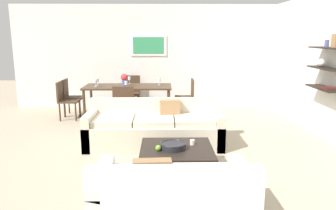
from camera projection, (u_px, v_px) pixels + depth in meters
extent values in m
plane|color=tan|center=(161.00, 151.00, 5.52)|extent=(18.00, 18.00, 0.00)
cube|color=silver|center=(173.00, 57.00, 8.69)|extent=(8.40, 0.06, 2.70)
cube|color=white|center=(148.00, 45.00, 8.58)|extent=(0.95, 0.02, 0.54)
cube|color=#338C59|center=(148.00, 45.00, 8.56)|extent=(0.81, 0.01, 0.43)
cube|color=silver|center=(330.00, 67.00, 5.87)|extent=(0.06, 8.20, 2.70)
cube|color=black|center=(328.00, 48.00, 5.61)|extent=(0.28, 0.90, 0.02)
cube|color=black|center=(326.00, 68.00, 5.68)|extent=(0.28, 0.90, 0.02)
cube|color=black|center=(324.00, 88.00, 5.75)|extent=(0.28, 0.90, 0.02)
cylinder|color=olive|center=(334.00, 41.00, 5.38)|extent=(0.10, 0.10, 0.22)
sphere|color=silver|center=(321.00, 63.00, 5.84)|extent=(0.14, 0.14, 0.14)
cylinder|color=#4C518C|center=(327.00, 43.00, 5.64)|extent=(0.07, 0.07, 0.12)
cube|color=#4C1E19|center=(328.00, 88.00, 5.60)|extent=(0.20, 0.28, 0.03)
cube|color=beige|center=(154.00, 134.00, 5.76)|extent=(2.36, 0.90, 0.42)
cube|color=beige|center=(155.00, 108.00, 6.05)|extent=(2.36, 0.16, 0.36)
cube|color=beige|center=(91.00, 129.00, 5.73)|extent=(0.14, 0.90, 0.60)
cube|color=beige|center=(217.00, 129.00, 5.76)|extent=(0.14, 0.90, 0.60)
cube|color=beige|center=(114.00, 120.00, 5.66)|extent=(0.67, 0.70, 0.10)
cube|color=beige|center=(154.00, 120.00, 5.67)|extent=(0.67, 0.70, 0.10)
cube|color=beige|center=(194.00, 120.00, 5.68)|extent=(0.67, 0.70, 0.10)
cube|color=#99724C|center=(170.00, 110.00, 5.87)|extent=(0.37, 0.15, 0.36)
cube|color=white|center=(173.00, 206.00, 3.32)|extent=(1.56, 0.90, 0.42)
cube|color=white|center=(174.00, 187.00, 2.88)|extent=(1.56, 0.16, 0.36)
cube|color=white|center=(243.00, 197.00, 3.32)|extent=(0.14, 0.90, 0.60)
cube|color=white|center=(102.00, 198.00, 3.29)|extent=(0.14, 0.90, 0.60)
cube|color=white|center=(204.00, 180.00, 3.31)|extent=(0.62, 0.70, 0.10)
cube|color=white|center=(141.00, 181.00, 3.30)|extent=(0.62, 0.70, 0.10)
cube|color=#99724C|center=(152.00, 178.00, 3.05)|extent=(0.37, 0.14, 0.36)
cube|color=black|center=(177.00, 161.00, 4.57)|extent=(1.00, 0.95, 0.38)
cylinder|color=black|center=(173.00, 146.00, 4.49)|extent=(0.35, 0.35, 0.08)
torus|color=black|center=(173.00, 143.00, 4.48)|extent=(0.35, 0.35, 0.02)
cylinder|color=silver|center=(192.00, 142.00, 4.66)|extent=(0.07, 0.07, 0.07)
sphere|color=#669E2D|center=(158.00, 148.00, 4.42)|extent=(0.08, 0.08, 0.08)
cube|color=#422D1E|center=(128.00, 87.00, 7.69)|extent=(2.04, 0.87, 0.04)
cylinder|color=#422D1E|center=(84.00, 106.00, 7.39)|extent=(0.06, 0.06, 0.71)
cylinder|color=#422D1E|center=(169.00, 105.00, 7.42)|extent=(0.06, 0.06, 0.71)
cylinder|color=#422D1E|center=(91.00, 99.00, 8.12)|extent=(0.06, 0.06, 0.71)
cylinder|color=#422D1E|center=(168.00, 99.00, 8.15)|extent=(0.06, 0.06, 0.71)
cube|color=#422D1E|center=(131.00, 94.00, 8.50)|extent=(0.44, 0.44, 0.04)
cube|color=#422D1E|center=(132.00, 84.00, 8.64)|extent=(0.44, 0.04, 0.43)
cylinder|color=#422D1E|center=(124.00, 104.00, 8.36)|extent=(0.04, 0.04, 0.41)
cylinder|color=#422D1E|center=(138.00, 103.00, 8.37)|extent=(0.04, 0.04, 0.41)
cylinder|color=#422D1E|center=(125.00, 101.00, 8.72)|extent=(0.04, 0.04, 0.41)
cylinder|color=#422D1E|center=(139.00, 101.00, 8.72)|extent=(0.04, 0.04, 0.41)
cube|color=#422D1E|center=(74.00, 98.00, 7.93)|extent=(0.44, 0.44, 0.04)
cube|color=#422D1E|center=(65.00, 88.00, 7.88)|extent=(0.04, 0.44, 0.43)
cylinder|color=#422D1E|center=(80.00, 108.00, 7.80)|extent=(0.04, 0.04, 0.41)
cylinder|color=#422D1E|center=(84.00, 105.00, 8.15)|extent=(0.04, 0.04, 0.41)
cylinder|color=#422D1E|center=(65.00, 108.00, 7.80)|extent=(0.04, 0.04, 0.41)
cylinder|color=#422D1E|center=(69.00, 105.00, 8.15)|extent=(0.04, 0.04, 0.41)
cube|color=#422D1E|center=(125.00, 106.00, 7.02)|extent=(0.44, 0.44, 0.04)
cube|color=#422D1E|center=(123.00, 97.00, 6.77)|extent=(0.44, 0.04, 0.43)
cylinder|color=#422D1E|center=(134.00, 114.00, 7.24)|extent=(0.04, 0.04, 0.41)
cylinder|color=#422D1E|center=(118.00, 114.00, 7.24)|extent=(0.04, 0.04, 0.41)
cylinder|color=#422D1E|center=(133.00, 118.00, 6.89)|extent=(0.04, 0.04, 0.41)
cylinder|color=#422D1E|center=(115.00, 118.00, 6.89)|extent=(0.04, 0.04, 0.41)
cube|color=#422D1E|center=(69.00, 101.00, 7.54)|extent=(0.44, 0.44, 0.04)
cube|color=#422D1E|center=(60.00, 91.00, 7.49)|extent=(0.04, 0.44, 0.43)
cylinder|color=#422D1E|center=(76.00, 112.00, 7.42)|extent=(0.04, 0.04, 0.41)
cylinder|color=#422D1E|center=(80.00, 109.00, 7.77)|extent=(0.04, 0.04, 0.41)
cylinder|color=#422D1E|center=(60.00, 112.00, 7.41)|extent=(0.04, 0.04, 0.41)
cylinder|color=#422D1E|center=(64.00, 109.00, 7.76)|extent=(0.04, 0.04, 0.41)
cube|color=#422D1E|center=(184.00, 97.00, 7.97)|extent=(0.44, 0.44, 0.04)
cube|color=#422D1E|center=(192.00, 88.00, 7.92)|extent=(0.04, 0.44, 0.43)
cylinder|color=#422D1E|center=(176.00, 105.00, 8.19)|extent=(0.04, 0.04, 0.41)
cylinder|color=#422D1E|center=(177.00, 108.00, 7.84)|extent=(0.04, 0.04, 0.41)
cylinder|color=#422D1E|center=(191.00, 105.00, 8.19)|extent=(0.04, 0.04, 0.41)
cylinder|color=#422D1E|center=(192.00, 108.00, 7.84)|extent=(0.04, 0.04, 0.41)
cylinder|color=silver|center=(97.00, 85.00, 7.78)|extent=(0.06, 0.06, 0.01)
cylinder|color=silver|center=(97.00, 83.00, 7.77)|extent=(0.01, 0.01, 0.08)
cylinder|color=silver|center=(97.00, 80.00, 7.76)|extent=(0.08, 0.08, 0.08)
cylinder|color=silver|center=(159.00, 85.00, 7.81)|extent=(0.06, 0.06, 0.01)
cylinder|color=silver|center=(159.00, 83.00, 7.80)|extent=(0.01, 0.01, 0.08)
cylinder|color=silver|center=(159.00, 80.00, 7.78)|extent=(0.08, 0.08, 0.09)
cylinder|color=silver|center=(130.00, 83.00, 8.06)|extent=(0.06, 0.06, 0.01)
cylinder|color=silver|center=(129.00, 82.00, 8.05)|extent=(0.01, 0.01, 0.08)
cylinder|color=silver|center=(129.00, 78.00, 8.03)|extent=(0.06, 0.06, 0.08)
cylinder|color=silver|center=(126.00, 88.00, 7.32)|extent=(0.06, 0.06, 0.01)
cylinder|color=silver|center=(126.00, 86.00, 7.32)|extent=(0.01, 0.01, 0.07)
cylinder|color=silver|center=(126.00, 83.00, 7.30)|extent=(0.06, 0.06, 0.09)
cylinder|color=silver|center=(96.00, 86.00, 7.57)|extent=(0.06, 0.06, 0.01)
cylinder|color=silver|center=(96.00, 85.00, 7.56)|extent=(0.01, 0.01, 0.08)
cylinder|color=silver|center=(95.00, 81.00, 7.55)|extent=(0.08, 0.08, 0.08)
cylinder|color=#4C518C|center=(124.00, 83.00, 7.62)|extent=(0.11, 0.11, 0.15)
sphere|color=red|center=(124.00, 77.00, 7.59)|extent=(0.16, 0.16, 0.16)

